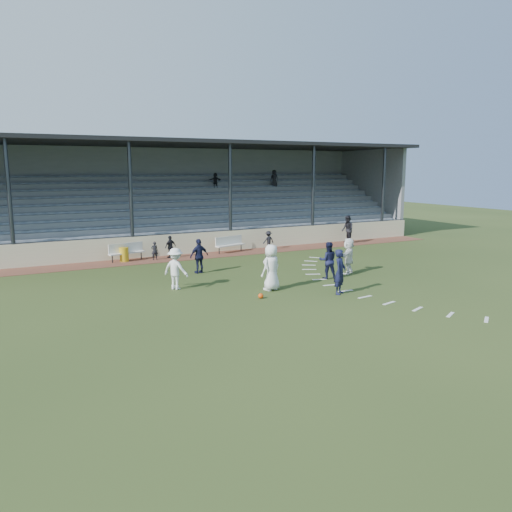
{
  "coord_description": "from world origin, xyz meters",
  "views": [
    {
      "loc": [
        -9.59,
        -15.95,
        4.97
      ],
      "look_at": [
        0.0,
        2.5,
        1.3
      ],
      "focal_mm": 35.0,
      "sensor_mm": 36.0,
      "label": 1
    }
  ],
  "objects_px": {
    "bench_left": "(126,250)",
    "player_white_lead": "(271,267)",
    "football": "(261,296)",
    "player_navy_lead": "(340,272)",
    "official": "(347,230)",
    "trash_bin": "(124,254)",
    "bench_right": "(229,243)"
  },
  "relations": [
    {
      "from": "bench_left",
      "to": "bench_right",
      "type": "height_order",
      "value": "same"
    },
    {
      "from": "football",
      "to": "player_white_lead",
      "type": "xyz_separation_m",
      "value": [
        1.02,
        1.01,
        0.85
      ]
    },
    {
      "from": "bench_left",
      "to": "bench_right",
      "type": "relative_size",
      "value": 1.0
    },
    {
      "from": "player_white_lead",
      "to": "player_navy_lead",
      "type": "height_order",
      "value": "player_white_lead"
    },
    {
      "from": "trash_bin",
      "to": "official",
      "type": "distance_m",
      "value": 14.73
    },
    {
      "from": "trash_bin",
      "to": "official",
      "type": "height_order",
      "value": "official"
    },
    {
      "from": "trash_bin",
      "to": "official",
      "type": "xyz_separation_m",
      "value": [
        14.72,
        -0.24,
        0.54
      ]
    },
    {
      "from": "bench_right",
      "to": "official",
      "type": "relative_size",
      "value": 1.1
    },
    {
      "from": "bench_right",
      "to": "bench_left",
      "type": "bearing_deg",
      "value": 164.16
    },
    {
      "from": "player_navy_lead",
      "to": "official",
      "type": "bearing_deg",
      "value": 15.35
    },
    {
      "from": "player_white_lead",
      "to": "player_navy_lead",
      "type": "xyz_separation_m",
      "value": [
        2.12,
        -1.83,
        -0.05
      ]
    },
    {
      "from": "football",
      "to": "player_navy_lead",
      "type": "height_order",
      "value": "player_navy_lead"
    },
    {
      "from": "bench_left",
      "to": "player_white_lead",
      "type": "xyz_separation_m",
      "value": [
        3.76,
        -9.38,
        0.37
      ]
    },
    {
      "from": "player_white_lead",
      "to": "player_navy_lead",
      "type": "distance_m",
      "value": 2.8
    },
    {
      "from": "bench_right",
      "to": "trash_bin",
      "type": "height_order",
      "value": "bench_right"
    },
    {
      "from": "bench_right",
      "to": "trash_bin",
      "type": "distance_m",
      "value": 6.3
    },
    {
      "from": "player_white_lead",
      "to": "official",
      "type": "distance_m",
      "value": 13.99
    },
    {
      "from": "official",
      "to": "football",
      "type": "bearing_deg",
      "value": -33.85
    },
    {
      "from": "bench_left",
      "to": "player_white_lead",
      "type": "bearing_deg",
      "value": -81.79
    },
    {
      "from": "football",
      "to": "official",
      "type": "relative_size",
      "value": 0.11
    },
    {
      "from": "football",
      "to": "player_navy_lead",
      "type": "distance_m",
      "value": 3.34
    },
    {
      "from": "bench_right",
      "to": "official",
      "type": "bearing_deg",
      "value": -18.16
    },
    {
      "from": "football",
      "to": "trash_bin",
      "type": "bearing_deg",
      "value": 106.01
    },
    {
      "from": "trash_bin",
      "to": "player_navy_lead",
      "type": "relative_size",
      "value": 0.42
    },
    {
      "from": "bench_left",
      "to": "player_navy_lead",
      "type": "bearing_deg",
      "value": -75.97
    },
    {
      "from": "bench_left",
      "to": "official",
      "type": "distance_m",
      "value": 14.56
    },
    {
      "from": "bench_left",
      "to": "player_navy_lead",
      "type": "distance_m",
      "value": 12.66
    },
    {
      "from": "bench_right",
      "to": "player_navy_lead",
      "type": "bearing_deg",
      "value": -106.54
    },
    {
      "from": "bench_left",
      "to": "football",
      "type": "bearing_deg",
      "value": -88.88
    },
    {
      "from": "bench_left",
      "to": "football",
      "type": "height_order",
      "value": "bench_left"
    },
    {
      "from": "football",
      "to": "bench_right",
      "type": "bearing_deg",
      "value": 71.91
    },
    {
      "from": "trash_bin",
      "to": "player_white_lead",
      "type": "distance_m",
      "value": 9.97
    }
  ]
}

